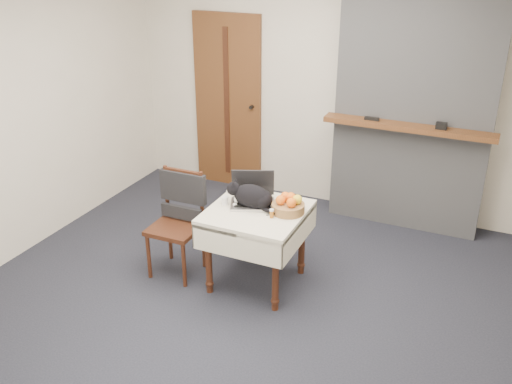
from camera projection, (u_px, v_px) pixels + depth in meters
ground at (250, 291)px, 4.85m from camera, size 4.50×4.50×0.00m
room_shell at (274, 74)px, 4.50m from camera, size 4.52×4.01×2.61m
door at (228, 103)px, 6.52m from camera, size 0.82×0.10×2.00m
chimney at (415, 101)px, 5.50m from camera, size 1.62×0.48×2.60m
side_table at (257, 222)px, 4.73m from camera, size 0.78×0.78×0.70m
laptop at (253, 195)px, 4.79m from camera, size 0.45×0.42×0.27m
cat at (253, 197)px, 4.69m from camera, size 0.48×0.22×0.23m
cream_jar at (225, 200)px, 4.78m from camera, size 0.06×0.06×0.07m
pill_bottle at (272, 213)px, 4.55m from camera, size 0.04×0.04×0.07m
fruit_basket at (288, 205)px, 4.63m from camera, size 0.27×0.27×0.15m
desk_clutter at (283, 212)px, 4.65m from camera, size 0.14×0.04×0.01m
chair at (180, 208)px, 4.96m from camera, size 0.43×0.42×0.93m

